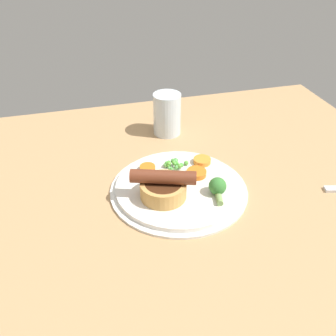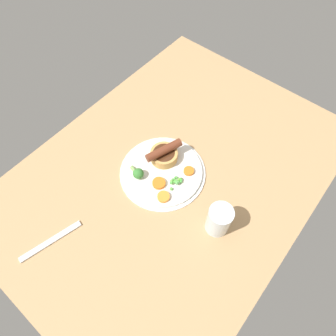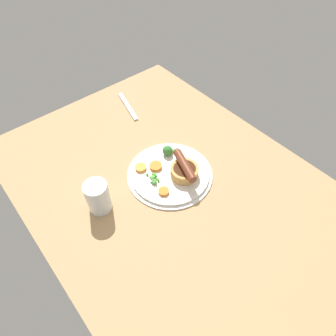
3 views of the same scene
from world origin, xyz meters
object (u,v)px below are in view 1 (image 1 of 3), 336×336
broccoli_floret_far (218,187)px  carrot_slice_0 (147,168)px  dinner_plate (179,188)px  sausage_pudding (163,186)px  carrot_slice_1 (197,174)px  pea_pile (174,164)px  carrot_slice_2 (202,161)px  drinking_glass (167,114)px

broccoli_floret_far → carrot_slice_0: size_ratio=1.72×
dinner_plate → sausage_pudding: sausage_pudding is taller
carrot_slice_1 → pea_pile: bearing=132.2°
carrot_slice_0 → carrot_slice_2: bearing=-1.7°
carrot_slice_2 → drinking_glass: bearing=100.6°
sausage_pudding → carrot_slice_0: 9.36cm
dinner_plate → carrot_slice_0: size_ratio=8.32×
dinner_plate → pea_pile: pea_pile is taller
carrot_slice_0 → drinking_glass: size_ratio=0.32×
broccoli_floret_far → carrot_slice_1: bearing=28.5°
carrot_slice_1 → drinking_glass: 21.36cm
sausage_pudding → pea_pile: (4.43, 8.57, -1.37)cm
sausage_pudding → carrot_slice_2: (10.66, 8.77, -1.81)cm
carrot_slice_0 → carrot_slice_1: size_ratio=0.81×
dinner_plate → carrot_slice_0: bearing=126.3°
dinner_plate → drinking_glass: drinking_glass is taller
carrot_slice_0 → drinking_glass: bearing=62.8°
carrot_slice_0 → carrot_slice_1: (9.12, -4.58, 0.06)cm
carrot_slice_1 → drinking_glass: (-0.60, 21.12, 3.14)cm
pea_pile → carrot_slice_2: bearing=1.8°
dinner_plate → broccoli_floret_far: size_ratio=4.84×
sausage_pudding → pea_pile: bearing=-98.7°
dinner_plate → drinking_glass: size_ratio=2.65×
carrot_slice_2 → drinking_glass: size_ratio=0.36×
dinner_plate → carrot_slice_1: bearing=24.0°
carrot_slice_2 → broccoli_floret_far: bearing=-93.8°
carrot_slice_2 → dinner_plate: bearing=-138.3°
carrot_slice_0 → carrot_slice_2: size_ratio=0.88×
drinking_glass → carrot_slice_2: bearing=-79.4°
dinner_plate → pea_pile: (0.67, 5.97, 1.79)cm
sausage_pudding → broccoli_floret_far: bearing=-172.2°
pea_pile → carrot_slice_0: bearing=174.3°
sausage_pudding → pea_pile: size_ratio=2.24×
dinner_plate → carrot_slice_2: carrot_slice_2 is taller
carrot_slice_2 → drinking_glass: 17.47cm
sausage_pudding → broccoli_floret_far: sausage_pudding is taller
pea_pile → carrot_slice_2: size_ratio=1.48×
sausage_pudding → carrot_slice_2: bearing=-121.9°
dinner_plate → carrot_slice_0: (-4.78, 6.51, 1.30)cm
sausage_pudding → carrot_slice_1: size_ratio=3.04×
carrot_slice_0 → carrot_slice_2: (11.69, -0.35, 0.05)cm
broccoli_floret_far → carrot_slice_0: broccoli_floret_far is taller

